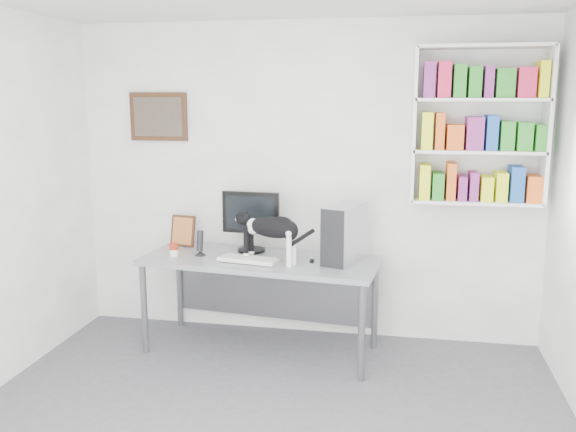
{
  "coord_description": "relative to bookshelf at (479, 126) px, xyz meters",
  "views": [
    {
      "loc": [
        0.81,
        -3.15,
        2.07
      ],
      "look_at": [
        -0.06,
        1.53,
        1.14
      ],
      "focal_mm": 38.0,
      "sensor_mm": 36.0,
      "label": 1
    }
  ],
  "objects": [
    {
      "name": "room",
      "position": [
        -1.4,
        -1.85,
        -0.5
      ],
      "size": [
        4.01,
        4.01,
        2.7
      ],
      "color": "#5C5D62",
      "rests_on": "ground"
    },
    {
      "name": "speaker",
      "position": [
        -2.19,
        -0.35,
        -0.95
      ],
      "size": [
        0.11,
        0.11,
        0.22
      ],
      "primitive_type": "cylinder",
      "rotation": [
        0.0,
        0.0,
        -0.19
      ],
      "color": "black",
      "rests_on": "desk"
    },
    {
      "name": "desk",
      "position": [
        -1.69,
        -0.35,
        -1.46
      ],
      "size": [
        1.96,
        0.94,
        0.79
      ],
      "primitive_type": "cube",
      "rotation": [
        0.0,
        0.0,
        -0.11
      ],
      "color": "gray",
      "rests_on": "room"
    },
    {
      "name": "leaning_print",
      "position": [
        -2.44,
        -0.06,
        -0.92
      ],
      "size": [
        0.24,
        0.13,
        0.28
      ],
      "primitive_type": "cube",
      "rotation": [
        0.0,
        0.0,
        -0.18
      ],
      "color": "#472D16",
      "rests_on": "desk"
    },
    {
      "name": "bookshelf",
      "position": [
        0.0,
        0.0,
        0.0
      ],
      "size": [
        1.03,
        0.28,
        1.24
      ],
      "primitive_type": "cube",
      "color": "white",
      "rests_on": "room"
    },
    {
      "name": "keyboard",
      "position": [
        -1.75,
        -0.47,
        -1.04
      ],
      "size": [
        0.49,
        0.26,
        0.04
      ],
      "primitive_type": "cube",
      "rotation": [
        0.0,
        0.0,
        -0.17
      ],
      "color": "silver",
      "rests_on": "desk"
    },
    {
      "name": "soup_can",
      "position": [
        -2.4,
        -0.41,
        -1.01
      ],
      "size": [
        0.1,
        0.1,
        0.11
      ],
      "primitive_type": "cylinder",
      "rotation": [
        0.0,
        0.0,
        -0.54
      ],
      "color": "#A8270E",
      "rests_on": "desk"
    },
    {
      "name": "monitor",
      "position": [
        -1.81,
        -0.15,
        -0.8
      ],
      "size": [
        0.5,
        0.27,
        0.52
      ],
      "primitive_type": "cube",
      "rotation": [
        0.0,
        0.0,
        -0.07
      ],
      "color": "black",
      "rests_on": "desk"
    },
    {
      "name": "wall_art",
      "position": [
        -2.7,
        0.12,
        0.05
      ],
      "size": [
        0.52,
        0.04,
        0.42
      ],
      "primitive_type": "cube",
      "color": "#472D16",
      "rests_on": "room"
    },
    {
      "name": "pc_tower",
      "position": [
        -1.01,
        -0.33,
        -0.83
      ],
      "size": [
        0.34,
        0.5,
        0.46
      ],
      "primitive_type": "cube",
      "rotation": [
        0.0,
        0.0,
        -0.32
      ],
      "color": "#B8B8BD",
      "rests_on": "desk"
    },
    {
      "name": "cat",
      "position": [
        -1.57,
        -0.48,
        -0.87
      ],
      "size": [
        0.65,
        0.36,
        0.39
      ],
      "primitive_type": null,
      "rotation": [
        0.0,
        0.0,
        -0.32
      ],
      "color": "black",
      "rests_on": "desk"
    }
  ]
}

